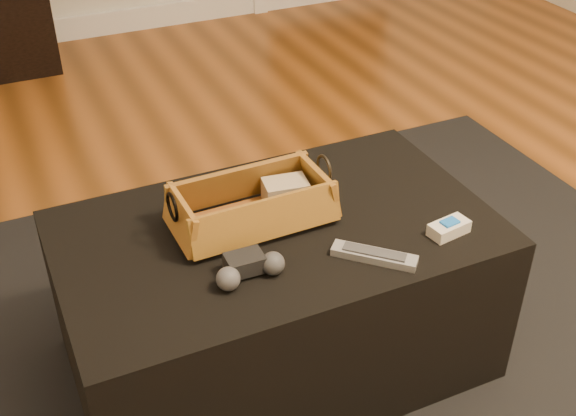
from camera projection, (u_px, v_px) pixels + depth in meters
name	position (u px, v px, depth m)	size (l,w,h in m)	color
floor	(365.00, 382.00, 1.84)	(5.00, 5.50, 0.01)	brown
baseboard	(113.00, 22.00, 3.86)	(5.00, 0.04, 0.12)	white
area_rug	(286.00, 372.00, 1.86)	(2.60, 2.00, 0.01)	black
ottoman	(277.00, 297.00, 1.77)	(1.00, 0.60, 0.42)	black
tv_remote	(247.00, 219.00, 1.64)	(0.20, 0.04, 0.02)	black
cloth_bundle	(285.00, 191.00, 1.70)	(0.10, 0.07, 0.06)	tan
wicker_basket	(252.00, 207.00, 1.65)	(0.38, 0.21, 0.13)	#AC6926
game_controller	(248.00, 268.00, 1.49)	(0.16, 0.09, 0.05)	black
silver_remote	(374.00, 255.00, 1.55)	(0.16, 0.16, 0.02)	gray
cream_gadget	(449.00, 228.00, 1.63)	(0.10, 0.06, 0.03)	beige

